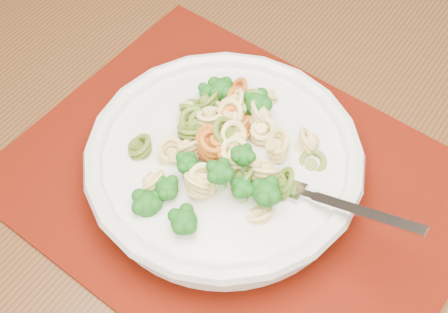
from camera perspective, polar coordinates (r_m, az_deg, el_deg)
The scene contains 5 objects.
dining_table at distance 0.80m, azimuth 10.19°, elevation -3.23°, with size 1.33×0.88×0.76m.
placemat at distance 0.66m, azimuth 1.26°, elevation -2.66°, with size 0.46×0.36×0.00m, color #551103.
pasta_bowl at distance 0.63m, azimuth 0.00°, elevation -0.45°, with size 0.28×0.28×0.05m.
pasta_broccoli_heap at distance 0.62m, azimuth 0.00°, elevation 0.32°, with size 0.24×0.24×0.06m, color #E3C470, non-canonical shape.
fork at distance 0.60m, azimuth 6.19°, elevation -3.01°, with size 0.19×0.02×0.01m, color silver, non-canonical shape.
Camera 1 is at (-0.07, 0.16, 1.31)m, focal length 50.00 mm.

